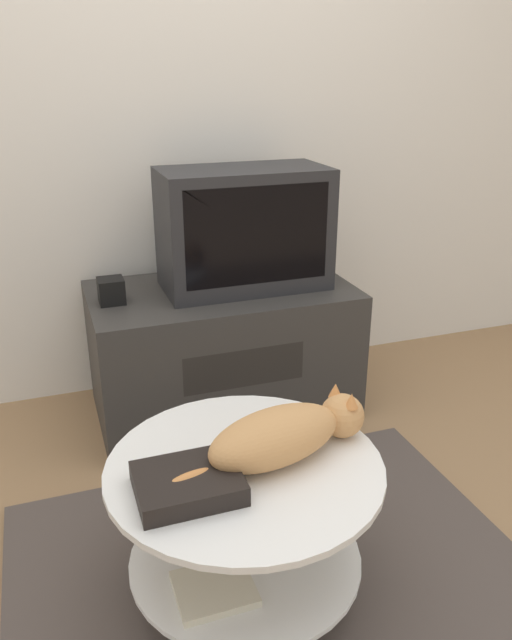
# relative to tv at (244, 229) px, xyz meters

# --- Properties ---
(ground_plane) EXTENTS (12.00, 12.00, 0.00)m
(ground_plane) POSITION_rel_tv_xyz_m (-0.24, -1.06, -0.77)
(ground_plane) COLOR #93704C
(wall_back) EXTENTS (8.00, 0.05, 2.60)m
(wall_back) POSITION_rel_tv_xyz_m (-0.24, 0.38, 0.53)
(wall_back) COLOR silver
(wall_back) RESTS_ON ground_plane
(rug) EXTENTS (1.45, 1.28, 0.02)m
(rug) POSITION_rel_tv_xyz_m (-0.24, -1.06, -0.76)
(rug) COLOR #4C423D
(rug) RESTS_ON ground_plane
(tv_stand) EXTENTS (1.03, 0.58, 0.54)m
(tv_stand) POSITION_rel_tv_xyz_m (-0.10, -0.00, -0.50)
(tv_stand) COLOR #33302D
(tv_stand) RESTS_ON ground_plane
(tv) EXTENTS (0.64, 0.33, 0.46)m
(tv) POSITION_rel_tv_xyz_m (0.00, 0.00, 0.00)
(tv) COLOR #232326
(tv) RESTS_ON tv_stand
(speaker) EXTENTS (0.09, 0.09, 0.09)m
(speaker) POSITION_rel_tv_xyz_m (-0.52, -0.02, -0.19)
(speaker) COLOR black
(speaker) RESTS_ON tv_stand
(coffee_table) EXTENTS (0.70, 0.70, 0.41)m
(coffee_table) POSITION_rel_tv_xyz_m (-0.34, -1.01, -0.48)
(coffee_table) COLOR #B2B2B7
(coffee_table) RESTS_ON rug
(dvd_box) EXTENTS (0.24, 0.19, 0.05)m
(dvd_box) POSITION_rel_tv_xyz_m (-0.49, -1.07, -0.31)
(dvd_box) COLOR black
(dvd_box) RESTS_ON coffee_table
(cat) EXTENTS (0.58, 0.25, 0.14)m
(cat) POSITION_rel_tv_xyz_m (-0.23, -1.01, -0.27)
(cat) COLOR tan
(cat) RESTS_ON coffee_table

